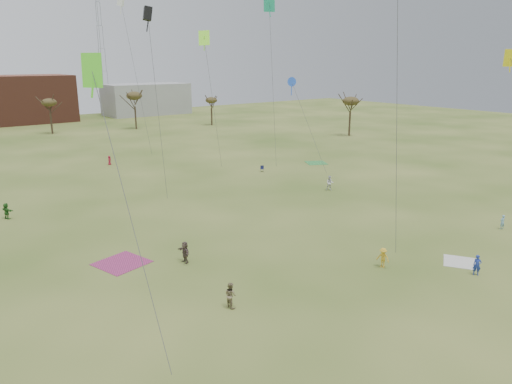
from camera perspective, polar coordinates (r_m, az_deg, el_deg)
ground at (r=32.85m, az=13.23°, el=-13.79°), size 260.00×260.00×0.00m
flyer_near_right at (r=40.42m, az=24.74°, el=-7.88°), size 0.65×0.70×1.60m
spectator_fore_b at (r=32.35m, az=-3.03°, el=-12.09°), size 0.70×0.88×1.75m
spectator_fore_c at (r=39.34m, az=-8.43°, el=-7.05°), size 0.56×1.65×1.76m
flyer_mid_b at (r=39.36m, az=14.82°, el=-7.54°), size 0.86×1.16×1.60m
flyer_mid_c at (r=52.12m, az=27.18°, el=-3.18°), size 0.60×0.48×1.43m
spectator_mid_e at (r=60.77m, az=8.75°, el=1.05°), size 1.14×1.12×1.86m
flyer_far_a at (r=55.54m, az=-27.48°, el=-2.01°), size 1.11×1.63×1.69m
flyer_far_b at (r=78.36m, az=-16.98°, el=3.61°), size 0.82×0.80×1.42m
blanket_cream at (r=42.59m, az=23.09°, el=-7.67°), size 3.53×3.53×0.03m
blanket_plum at (r=40.57m, az=-15.64°, el=-8.12°), size 4.43×4.43×0.03m
blanket_olive at (r=77.03m, az=7.15°, el=3.44°), size 4.15×4.15×0.03m
camp_chair_right at (r=70.41m, az=0.72°, el=2.64°), size 0.73×0.74×0.87m
kites_aloft at (r=55.43m, az=-9.61°, el=17.63°), size 59.61×66.14×24.49m
tree_line at (r=99.20m, az=-26.09°, el=8.81°), size 117.44×49.32×8.91m
building_brick at (r=140.78m, az=-26.44°, el=9.82°), size 26.00×16.00×12.00m
building_grey at (r=149.90m, az=-12.85°, el=10.69°), size 24.00×12.00×9.00m
radio_tower at (r=152.15m, az=-17.90°, el=15.96°), size 1.51×1.72×41.00m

